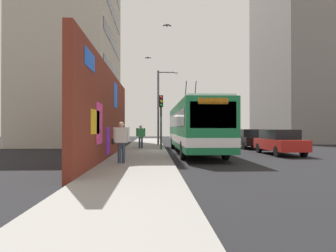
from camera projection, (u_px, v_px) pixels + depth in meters
ground_plane at (167, 153)px, 19.39m from camera, size 80.00×80.00×0.00m
sidewalk_slab at (143, 152)px, 19.31m from camera, size 48.00×3.20×0.15m
graffiti_wall at (108, 114)px, 15.77m from camera, size 15.09×0.32×4.83m
building_far_left at (75, 51)px, 30.51m from camera, size 13.93×8.04×19.62m
building_far_right at (298, 59)px, 35.85m from camera, size 12.70×7.92×20.45m
city_bus at (194, 126)px, 19.29m from camera, size 12.67×2.53×5.04m
parked_car_red at (279, 141)px, 18.11m from camera, size 4.39×1.78×1.58m
parked_car_black at (249, 138)px, 23.91m from camera, size 4.33×1.85×1.58m
pedestrian_midblock at (141, 135)px, 21.76m from camera, size 0.23×0.69×1.74m
pedestrian_near_wall at (121, 139)px, 12.52m from camera, size 0.24×0.78×1.79m
traffic_light at (161, 113)px, 20.55m from camera, size 0.49×0.28×3.87m
street_lamp at (161, 102)px, 26.57m from camera, size 0.44×1.90×6.82m
flying_pigeons at (156, 44)px, 21.45m from camera, size 5.95×1.90×0.88m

